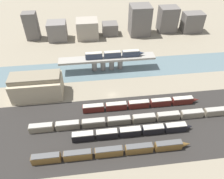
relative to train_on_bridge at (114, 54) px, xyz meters
The scene contains 17 objects.
ground_plane 27.40m from the train_on_bridge, 100.08° to the right, with size 400.00×400.00×0.00m, color gray.
railbed_yard 50.20m from the train_on_bridge, 95.17° to the right, with size 280.00×42.00×0.01m, color #282623.
river_water 11.52m from the train_on_bridge, behind, with size 320.00×21.84×0.01m, color slate.
bridge 6.01m from the train_on_bridge, behind, with size 59.56×7.17×8.69m.
train_on_bridge is the anchor object (origin of this frame).
train_yard_near 63.68m from the train_on_bridge, 98.34° to the right, with size 67.02×2.79×4.17m.
train_yard_mid 53.88m from the train_on_bridge, 88.38° to the right, with size 55.80×3.07×4.10m.
train_yard_far 46.71m from the train_on_bridge, 85.19° to the right, with size 99.83×3.03×3.74m.
train_yard_outer 38.20m from the train_on_bridge, 75.63° to the right, with size 61.32×2.73×4.00m.
warehouse_building 48.96m from the train_on_bridge, 155.69° to the right, with size 26.65×13.40×13.51m.
city_block_far_left 75.10m from the train_on_bridge, 139.42° to the left, with size 9.87×8.11×20.65m, color #605B56.
city_block_left 59.18m from the train_on_bridge, 130.03° to the left, with size 14.03×12.24×13.95m, color slate.
city_block_center 48.40m from the train_on_bridge, 108.21° to the left, with size 16.38×14.12×14.17m, color gray.
city_block_right 49.78m from the train_on_bridge, 86.56° to the left, with size 11.87×10.65×9.18m, color #605B56.
city_block_far_right 54.03m from the train_on_bridge, 60.85° to the left, with size 15.68×14.54×22.85m, color #605B56.
city_block_tall 70.67m from the train_on_bridge, 44.92° to the left, with size 14.44×11.70×19.69m, color #605B56.
city_block_low 83.76m from the train_on_bridge, 33.55° to the left, with size 15.83×10.32×15.50m, color #605B56.
Camera 1 is at (-11.05, -89.71, 80.66)m, focal length 35.00 mm.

